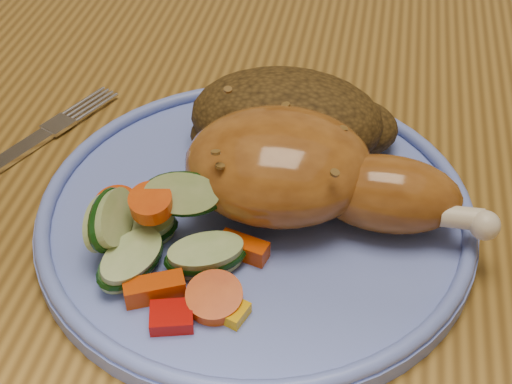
# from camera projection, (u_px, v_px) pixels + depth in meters

# --- Properties ---
(dining_table) EXTENTS (0.90, 1.40, 0.75)m
(dining_table) POSITION_uv_depth(u_px,v_px,m) (317.00, 184.00, 0.63)
(dining_table) COLOR brown
(dining_table) RESTS_ON ground
(chair_far) EXTENTS (0.42, 0.42, 0.91)m
(chair_far) POSITION_uv_depth(u_px,v_px,m) (355.00, 22.00, 1.21)
(chair_far) COLOR #4C2D16
(chair_far) RESTS_ON ground
(plate) EXTENTS (0.29, 0.29, 0.01)m
(plate) POSITION_uv_depth(u_px,v_px,m) (256.00, 216.00, 0.47)
(plate) COLOR #6075D0
(plate) RESTS_ON dining_table
(plate_rim) EXTENTS (0.29, 0.29, 0.01)m
(plate_rim) POSITION_uv_depth(u_px,v_px,m) (256.00, 203.00, 0.47)
(plate_rim) COLOR #6075D0
(plate_rim) RESTS_ON plate
(chicken_leg) EXTENTS (0.20, 0.11, 0.06)m
(chicken_leg) POSITION_uv_depth(u_px,v_px,m) (305.00, 172.00, 0.45)
(chicken_leg) COLOR #93561E
(chicken_leg) RESTS_ON plate
(rice_pilaf) EXTENTS (0.15, 0.10, 0.06)m
(rice_pilaf) POSITION_uv_depth(u_px,v_px,m) (291.00, 121.00, 0.50)
(rice_pilaf) COLOR #432E10
(rice_pilaf) RESTS_ON plate
(vegetable_pile) EXTENTS (0.12, 0.11, 0.06)m
(vegetable_pile) POSITION_uv_depth(u_px,v_px,m) (158.00, 238.00, 0.43)
(vegetable_pile) COLOR #A50A05
(vegetable_pile) RESTS_ON plate
(fork) EXTENTS (0.08, 0.16, 0.00)m
(fork) POSITION_uv_depth(u_px,v_px,m) (14.00, 154.00, 0.53)
(fork) COLOR silver
(fork) RESTS_ON dining_table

